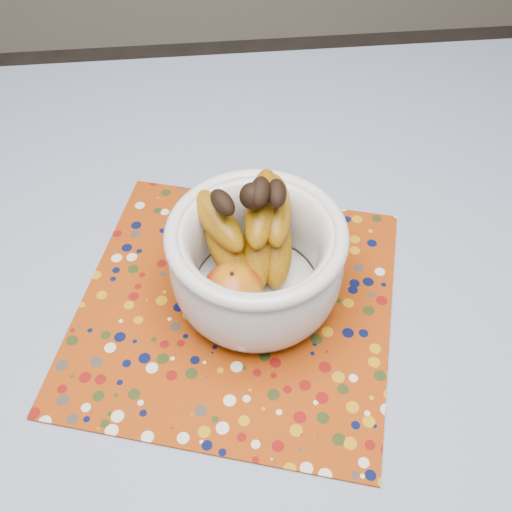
% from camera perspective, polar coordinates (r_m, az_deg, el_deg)
% --- Properties ---
extents(table, '(1.20, 1.20, 0.75)m').
position_cam_1_polar(table, '(0.86, -3.13, -10.69)').
color(table, brown).
rests_on(table, ground).
extents(tablecloth, '(1.32, 1.32, 0.01)m').
position_cam_1_polar(tablecloth, '(0.79, -3.38, -7.81)').
color(tablecloth, slate).
rests_on(tablecloth, table).
extents(placemat, '(0.51, 0.51, 0.00)m').
position_cam_1_polar(placemat, '(0.81, -1.95, -4.71)').
color(placemat, '#872F07').
rests_on(placemat, tablecloth).
extents(fruit_bowl, '(0.23, 0.23, 0.19)m').
position_cam_1_polar(fruit_bowl, '(0.75, -0.22, 0.40)').
color(fruit_bowl, silver).
rests_on(fruit_bowl, placemat).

